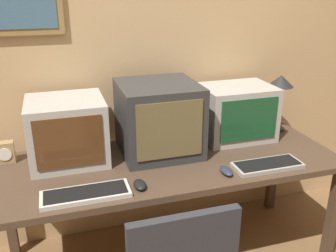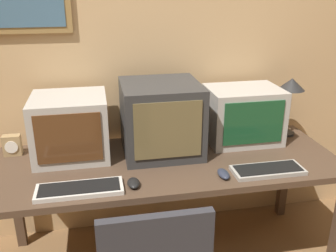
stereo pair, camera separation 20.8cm
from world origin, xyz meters
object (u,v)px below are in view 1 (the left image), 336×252
at_px(monitor_right, 236,112).
at_px(desk_clock, 5,152).
at_px(keyboard_side, 267,165).
at_px(mouse_far_corner, 226,171).
at_px(desk_lamp, 280,86).
at_px(monitor_left, 67,131).
at_px(monitor_center, 159,118).
at_px(mouse_near_keyboard, 140,185).
at_px(keyboard_main, 86,194).

xyz_separation_m(monitor_right, desk_clock, (-1.41, 0.05, -0.11)).
bearing_deg(keyboard_side, monitor_right, 87.04).
distance_m(monitor_right, mouse_far_corner, 0.55).
bearing_deg(monitor_right, desk_lamp, 5.80).
distance_m(monitor_left, monitor_center, 0.53).
relative_size(monitor_center, monitor_right, 1.00).
xyz_separation_m(monitor_left, mouse_near_keyboard, (0.31, -0.43, -0.16)).
bearing_deg(keyboard_main, mouse_far_corner, 0.50).
bearing_deg(desk_clock, desk_lamp, -0.43).
xyz_separation_m(monitor_right, desk_lamp, (0.33, 0.03, 0.14)).
distance_m(mouse_far_corner, desk_clock, 1.24).
bearing_deg(desk_lamp, monitor_left, -177.67).
bearing_deg(keyboard_side, monitor_left, 157.84).
xyz_separation_m(keyboard_main, mouse_far_corner, (0.74, 0.01, 0.00)).
bearing_deg(monitor_right, keyboard_main, -155.89).
bearing_deg(keyboard_main, keyboard_side, 0.48).
xyz_separation_m(monitor_left, desk_clock, (-0.35, 0.07, -0.12)).
bearing_deg(mouse_far_corner, keyboard_main, -179.50).
xyz_separation_m(desk_clock, desk_lamp, (1.75, -0.01, 0.25)).
relative_size(monitor_right, desk_lamp, 1.17).
xyz_separation_m(mouse_far_corner, desk_clock, (-1.14, 0.50, 0.05)).
bearing_deg(keyboard_main, monitor_right, 24.11).
bearing_deg(monitor_left, monitor_center, -4.04).
bearing_deg(keyboard_side, keyboard_main, -179.52).
relative_size(mouse_far_corner, desk_clock, 0.91).
relative_size(monitor_center, keyboard_side, 1.17).
xyz_separation_m(monitor_right, mouse_far_corner, (-0.27, -0.45, -0.16)).
relative_size(keyboard_main, mouse_far_corner, 3.76).
relative_size(monitor_left, mouse_near_keyboard, 4.02).
distance_m(keyboard_main, keyboard_side, 0.99).
height_order(monitor_center, keyboard_side, monitor_center).
xyz_separation_m(keyboard_side, mouse_near_keyboard, (-0.73, -0.01, 0.00)).
height_order(monitor_left, mouse_near_keyboard, monitor_left).
bearing_deg(monitor_center, desk_clock, 173.01).
xyz_separation_m(keyboard_side, desk_clock, (-1.39, 0.49, 0.05)).
distance_m(monitor_center, desk_lamp, 0.88).
relative_size(monitor_left, desk_lamp, 1.09).
relative_size(monitor_center, desk_clock, 3.68).
relative_size(monitor_right, mouse_far_corner, 4.02).
distance_m(mouse_far_corner, desk_lamp, 0.83).
height_order(keyboard_side, mouse_near_keyboard, mouse_near_keyboard).
bearing_deg(monitor_center, desk_lamp, 6.14).
bearing_deg(desk_lamp, desk_clock, 179.57).
relative_size(monitor_center, mouse_far_corner, 4.03).
height_order(monitor_left, mouse_far_corner, monitor_left).
bearing_deg(mouse_far_corner, monitor_left, 151.65).
bearing_deg(mouse_near_keyboard, desk_clock, 142.83).
xyz_separation_m(monitor_center, mouse_near_keyboard, (-0.21, -0.39, -0.19)).
relative_size(keyboard_side, desk_clock, 3.13).
distance_m(monitor_center, mouse_near_keyboard, 0.49).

